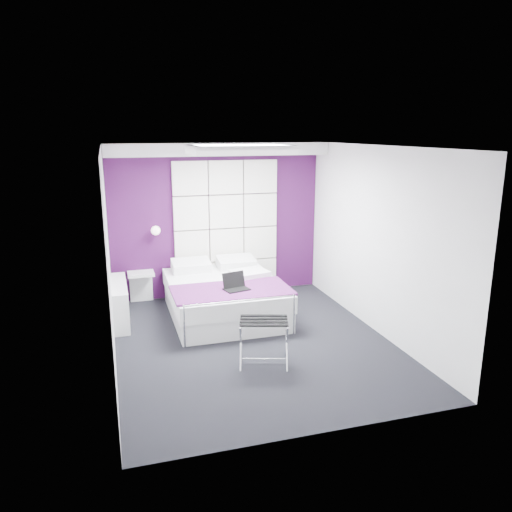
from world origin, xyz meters
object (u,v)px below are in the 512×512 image
(wall_lamp, at_px, (155,230))
(radiator, at_px, (120,302))
(laptop, at_px, (236,285))
(nightstand, at_px, (141,274))
(luggage_rack, at_px, (264,342))
(bed, at_px, (224,296))

(wall_lamp, bearing_deg, radiator, -130.10)
(radiator, distance_m, laptop, 1.78)
(nightstand, bearing_deg, wall_lamp, 8.32)
(luggage_rack, bearing_deg, radiator, 147.23)
(wall_lamp, height_order, radiator, wall_lamp)
(nightstand, bearing_deg, radiator, -116.98)
(luggage_rack, relative_size, laptop, 1.68)
(nightstand, distance_m, laptop, 1.89)
(bed, relative_size, nightstand, 4.85)
(wall_lamp, xyz_separation_m, nightstand, (-0.27, -0.04, -0.71))
(bed, bearing_deg, radiator, 173.35)
(radiator, xyz_separation_m, laptop, (1.61, -0.69, 0.33))
(wall_lamp, relative_size, luggage_rack, 0.26)
(wall_lamp, distance_m, nightstand, 0.76)
(wall_lamp, xyz_separation_m, luggage_rack, (1.00, -2.71, -0.93))
(bed, xyz_separation_m, luggage_rack, (0.09, -1.77, -0.02))
(laptop, bearing_deg, wall_lamp, 109.95)
(wall_lamp, height_order, nightstand, wall_lamp)
(wall_lamp, height_order, laptop, wall_lamp)
(bed, height_order, laptop, laptop)
(radiator, distance_m, luggage_rack, 2.54)
(wall_lamp, height_order, luggage_rack, wall_lamp)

